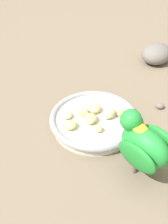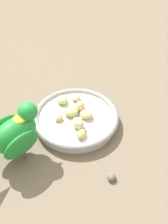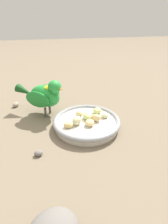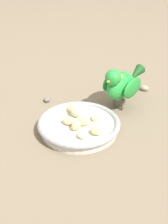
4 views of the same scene
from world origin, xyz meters
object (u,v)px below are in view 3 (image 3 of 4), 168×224
object	(u,v)px
apple_piece_7	(97,111)
parrot	(44,95)
apple_piece_0	(88,116)
apple_piece_3	(90,123)
apple_piece_6	(105,115)
pebble_1	(38,153)
apple_piece_1	(77,120)
feeding_bowl	(87,123)
pebble_0	(16,104)
apple_piece_5	(96,118)
apple_piece_2	(79,113)
apple_piece_4	(68,125)

from	to	relation	value
apple_piece_7	parrot	bearing A→B (deg)	-19.98
apple_piece_0	apple_piece_3	bearing A→B (deg)	89.12
apple_piece_6	pebble_1	distance (m)	0.26
apple_piece_0	apple_piece_1	bearing A→B (deg)	33.40
feeding_bowl	pebble_0	world-z (taller)	feeding_bowl
apple_piece_5	pebble_0	bearing A→B (deg)	-35.78
apple_piece_7	apple_piece_6	bearing A→B (deg)	118.75
apple_piece_2	apple_piece_7	xyz separation A→B (m)	(-0.07, -0.01, 0.00)
pebble_1	apple_piece_3	bearing A→B (deg)	-151.17
apple_piece_3	parrot	size ratio (longest dim) A/B	0.19
apple_piece_3	apple_piece_4	bearing A→B (deg)	0.48
apple_piece_6	apple_piece_1	bearing A→B (deg)	15.04
apple_piece_3	feeding_bowl	bearing A→B (deg)	-79.43
apple_piece_5	pebble_1	size ratio (longest dim) A/B	1.41
apple_piece_1	pebble_1	size ratio (longest dim) A/B	1.59
apple_piece_1	pebble_1	distance (m)	0.16
feeding_bowl	parrot	distance (m)	0.19
apple_piece_1	apple_piece_6	distance (m)	0.10
apple_piece_5	pebble_1	bearing A→B (deg)	30.67
apple_piece_7	pebble_1	distance (m)	0.26
apple_piece_5	apple_piece_0	bearing A→B (deg)	-36.79
apple_piece_0	parrot	size ratio (longest dim) A/B	0.20
apple_piece_3	apple_piece_6	bearing A→B (deg)	-146.19
apple_piece_3	apple_piece_6	xyz separation A→B (m)	(-0.06, -0.04, -0.00)
apple_piece_4	apple_piece_0	bearing A→B (deg)	-149.53
apple_piece_6	apple_piece_7	distance (m)	0.04
apple_piece_2	pebble_0	xyz separation A→B (m)	(0.24, -0.16, -0.02)
apple_piece_4	feeding_bowl	bearing A→B (deg)	-156.91
apple_piece_6	pebble_0	distance (m)	0.37
feeding_bowl	apple_piece_4	xyz separation A→B (m)	(0.06, 0.03, 0.02)
apple_piece_0	pebble_0	world-z (taller)	apple_piece_0
feeding_bowl	apple_piece_2	size ratio (longest dim) A/B	9.15
apple_piece_4	parrot	xyz separation A→B (m)	(0.07, -0.14, 0.05)
apple_piece_0	parrot	distance (m)	0.18
apple_piece_4	parrot	bearing A→B (deg)	-63.37
feeding_bowl	apple_piece_5	size ratio (longest dim) A/B	7.00
feeding_bowl	apple_piece_3	bearing A→B (deg)	100.57
feeding_bowl	apple_piece_0	xyz separation A→B (m)	(-0.01, -0.01, 0.02)
feeding_bowl	pebble_0	bearing A→B (deg)	-38.22
apple_piece_6	apple_piece_7	xyz separation A→B (m)	(0.02, -0.03, 0.00)
apple_piece_0	pebble_1	distance (m)	0.21
apple_piece_1	apple_piece_5	bearing A→B (deg)	-172.93
apple_piece_0	apple_piece_6	distance (m)	0.06
apple_piece_4	apple_piece_6	size ratio (longest dim) A/B	1.18
apple_piece_2	apple_piece_3	xyz separation A→B (m)	(-0.02, 0.07, 0.00)
apple_piece_2	parrot	distance (m)	0.14
apple_piece_1	apple_piece_2	xyz separation A→B (m)	(-0.02, -0.05, -0.01)
apple_piece_4	pebble_1	distance (m)	0.13
apple_piece_1	apple_piece_7	distance (m)	0.10
apple_piece_5	parrot	distance (m)	0.21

